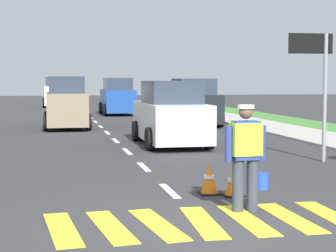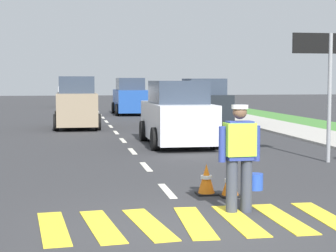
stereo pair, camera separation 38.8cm
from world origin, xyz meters
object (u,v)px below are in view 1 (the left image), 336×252
(car_outgoing_ahead, at_px, (171,115))
(car_parked_far, at_px, (193,104))
(lane_direction_sign, at_px, (316,66))
(traffic_cone_near, at_px, (233,182))
(traffic_cone_far, at_px, (209,179))
(car_oncoming_third, at_px, (56,93))
(road_worker, at_px, (247,152))
(car_outgoing_far, at_px, (118,98))
(car_oncoming_second, at_px, (66,104))

(car_outgoing_ahead, relative_size, car_parked_far, 1.14)
(lane_direction_sign, xyz_separation_m, traffic_cone_near, (-3.34, -3.70, -2.16))
(traffic_cone_far, distance_m, car_oncoming_third, 34.61)
(car_outgoing_ahead, bearing_deg, traffic_cone_near, -93.94)
(car_outgoing_ahead, height_order, car_parked_far, car_parked_far)
(traffic_cone_far, relative_size, car_parked_far, 0.14)
(lane_direction_sign, bearing_deg, road_worker, -125.76)
(lane_direction_sign, relative_size, traffic_cone_near, 6.47)
(road_worker, distance_m, traffic_cone_far, 1.58)
(traffic_cone_near, xyz_separation_m, car_parked_far, (3.12, 15.41, 0.74))
(traffic_cone_near, distance_m, car_outgoing_far, 24.42)
(car_outgoing_ahead, xyz_separation_m, car_oncoming_third, (-3.34, 26.67, 0.12))
(car_outgoing_far, height_order, car_oncoming_third, car_oncoming_third)
(lane_direction_sign, xyz_separation_m, car_outgoing_far, (-2.59, 20.69, -1.40))
(car_outgoing_ahead, relative_size, car_outgoing_far, 1.03)
(car_oncoming_second, height_order, car_oncoming_third, car_oncoming_third)
(car_oncoming_third, bearing_deg, car_oncoming_second, -89.17)
(car_parked_far, bearing_deg, traffic_cone_far, -102.98)
(car_oncoming_second, relative_size, car_outgoing_far, 0.90)
(lane_direction_sign, height_order, car_parked_far, lane_direction_sign)
(traffic_cone_far, xyz_separation_m, car_outgoing_ahead, (0.93, 7.85, 0.67))
(car_outgoing_ahead, xyz_separation_m, car_parked_far, (2.57, 7.32, 0.04))
(traffic_cone_far, xyz_separation_m, car_oncoming_third, (-2.41, 34.52, 0.79))
(traffic_cone_far, relative_size, car_outgoing_ahead, 0.13)
(traffic_cone_near, xyz_separation_m, traffic_cone_far, (-0.37, 0.24, 0.03))
(traffic_cone_near, relative_size, car_oncoming_second, 0.13)
(car_outgoing_far, bearing_deg, traffic_cone_far, -92.66)
(lane_direction_sign, bearing_deg, traffic_cone_near, -132.08)
(lane_direction_sign, distance_m, traffic_cone_near, 5.43)
(car_outgoing_far, distance_m, car_oncoming_third, 10.95)
(road_worker, distance_m, car_parked_far, 16.92)
(car_oncoming_third, distance_m, car_parked_far, 20.23)
(car_outgoing_ahead, distance_m, car_oncoming_third, 26.88)
(car_parked_far, bearing_deg, traffic_cone_near, -101.46)
(car_outgoing_ahead, bearing_deg, car_oncoming_third, 97.13)
(road_worker, distance_m, traffic_cone_near, 1.38)
(car_outgoing_far, bearing_deg, car_oncoming_second, -109.07)
(lane_direction_sign, bearing_deg, car_outgoing_ahead, 122.37)
(traffic_cone_near, xyz_separation_m, car_oncoming_second, (-2.49, 15.02, 0.78))
(lane_direction_sign, distance_m, car_outgoing_far, 20.90)
(road_worker, xyz_separation_m, car_outgoing_far, (0.92, 25.57, 0.08))
(traffic_cone_far, bearing_deg, car_oncoming_third, 93.99)
(road_worker, height_order, lane_direction_sign, lane_direction_sign)
(traffic_cone_far, relative_size, car_oncoming_third, 0.14)
(traffic_cone_near, height_order, car_outgoing_far, car_outgoing_far)
(car_oncoming_third, bearing_deg, car_parked_far, -73.03)
(car_parked_far, bearing_deg, lane_direction_sign, -88.94)
(traffic_cone_near, bearing_deg, traffic_cone_far, 147.00)
(lane_direction_sign, height_order, traffic_cone_far, lane_direction_sign)
(traffic_cone_far, bearing_deg, car_oncoming_second, 98.17)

